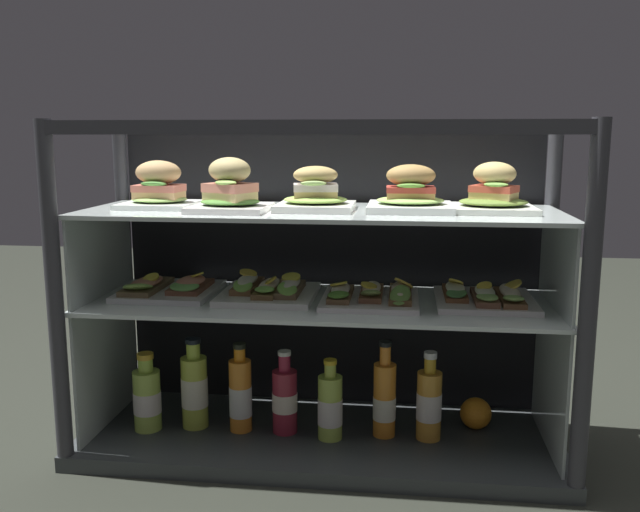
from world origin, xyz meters
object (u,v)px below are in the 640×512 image
object	(u,v)px
open_sandwich_tray_left_of_center	(168,288)
juice_bottle_back_center	(384,400)
plated_roll_sandwich_near_left_corner	(494,195)
juice_bottle_back_right	(285,399)
open_sandwich_tray_far_left	(485,297)
plated_roll_sandwich_near_right_corner	(159,189)
juice_bottle_front_left_end	(330,407)
orange_fruit_beside_bottles	(476,413)
open_sandwich_tray_far_right	(268,290)
open_sandwich_tray_near_right_corner	(372,295)
plated_roll_sandwich_mid_right	(315,195)
juice_bottle_front_second	(240,395)
juice_bottle_front_right_end	(147,398)
plated_roll_sandwich_mid_left	(410,195)
juice_bottle_back_left	(429,404)
juice_bottle_front_middle	(195,390)
plated_roll_sandwich_left_of_center	(230,191)

from	to	relation	value
open_sandwich_tray_left_of_center	juice_bottle_back_center	world-z (taller)	open_sandwich_tray_left_of_center
plated_roll_sandwich_near_left_corner	juice_bottle_back_right	bearing A→B (deg)	-177.07
plated_roll_sandwich_near_left_corner	open_sandwich_tray_far_left	distance (m)	0.25
plated_roll_sandwich_near_right_corner	open_sandwich_tray_far_left	world-z (taller)	plated_roll_sandwich_near_right_corner
juice_bottle_front_left_end	orange_fruit_beside_bottles	bearing A→B (deg)	15.68
open_sandwich_tray_far_right	open_sandwich_tray_near_right_corner	size ratio (longest dim) A/B	1.00
plated_roll_sandwich_mid_right	open_sandwich_tray_near_right_corner	distance (m)	0.29
open_sandwich_tray_left_of_center	juice_bottle_front_second	xyz separation A→B (m)	(0.20, -0.04, -0.28)
open_sandwich_tray_near_right_corner	juice_bottle_front_right_end	bearing A→B (deg)	-175.87
open_sandwich_tray_near_right_corner	open_sandwich_tray_far_left	distance (m)	0.28
plated_roll_sandwich_mid_right	plated_roll_sandwich_mid_left	size ratio (longest dim) A/B	0.91
plated_roll_sandwich_mid_left	open_sandwich_tray_far_right	distance (m)	0.44
juice_bottle_back_right	juice_bottle_back_left	size ratio (longest dim) A/B	0.95
juice_bottle_front_right_end	juice_bottle_front_left_end	world-z (taller)	juice_bottle_front_left_end
plated_roll_sandwich_near_left_corner	plated_roll_sandwich_near_right_corner	bearing A→B (deg)	179.97
juice_bottle_back_right	plated_roll_sandwich_mid_right	bearing A→B (deg)	3.82
juice_bottle_front_second	juice_bottle_front_middle	bearing A→B (deg)	176.12
open_sandwich_tray_near_right_corner	juice_bottle_back_center	distance (m)	0.28
plated_roll_sandwich_near_right_corner	plated_roll_sandwich_mid_left	bearing A→B (deg)	-0.45
open_sandwich_tray_far_right	juice_bottle_back_right	bearing A→B (deg)	-33.59
juice_bottle_front_second	juice_bottle_front_left_end	size ratio (longest dim) A/B	1.13
plated_roll_sandwich_near_right_corner	juice_bottle_front_second	xyz separation A→B (m)	(0.21, -0.03, -0.54)
plated_roll_sandwich_near_left_corner	juice_bottle_front_left_end	size ratio (longest dim) A/B	0.93
juice_bottle_front_right_end	juice_bottle_back_center	world-z (taller)	juice_bottle_back_center
orange_fruit_beside_bottles	juice_bottle_front_left_end	bearing A→B (deg)	-164.32
plated_roll_sandwich_near_left_corner	open_sandwich_tray_left_of_center	size ratio (longest dim) A/B	0.75
juice_bottle_front_second	open_sandwich_tray_left_of_center	bearing A→B (deg)	169.87
plated_roll_sandwich_mid_left	open_sandwich_tray_left_of_center	distance (m)	0.68
open_sandwich_tray_near_right_corner	juice_bottle_back_left	bearing A→B (deg)	-3.58
open_sandwich_tray_near_right_corner	juice_bottle_front_middle	xyz separation A→B (m)	(-0.47, -0.01, -0.27)
plated_roll_sandwich_mid_right	orange_fruit_beside_bottles	xyz separation A→B (m)	(0.42, 0.08, -0.58)
open_sandwich_tray_far_right	juice_bottle_front_right_end	distance (m)	0.43
open_sandwich_tray_far_left	juice_bottle_front_left_end	size ratio (longest dim) A/B	1.22
plated_roll_sandwich_left_of_center	juice_bottle_front_middle	distance (m)	0.55
juice_bottle_back_center	orange_fruit_beside_bottles	distance (m)	0.26
open_sandwich_tray_left_of_center	juice_bottle_front_right_end	size ratio (longest dim) A/B	1.24
plated_roll_sandwich_left_of_center	open_sandwich_tray_near_right_corner	distance (m)	0.44
open_sandwich_tray_far_right	juice_bottle_front_middle	size ratio (longest dim) A/B	1.05
plated_roll_sandwich_left_of_center	plated_roll_sandwich_mid_right	bearing A→B (deg)	11.98
open_sandwich_tray_far_right	juice_bottle_front_middle	distance (m)	0.34
plated_roll_sandwich_left_of_center	juice_bottle_front_second	world-z (taller)	plated_roll_sandwich_left_of_center
plated_roll_sandwich_left_of_center	juice_bottle_back_center	xyz separation A→B (m)	(0.38, 0.05, -0.54)
juice_bottle_front_left_end	plated_roll_sandwich_near_left_corner	bearing A→B (deg)	7.32
open_sandwich_tray_near_right_corner	juice_bottle_front_right_end	world-z (taller)	open_sandwich_tray_near_right_corner
plated_roll_sandwich_left_of_center	juice_bottle_front_second	size ratio (longest dim) A/B	0.79
plated_roll_sandwich_mid_left	plated_roll_sandwich_mid_right	bearing A→B (deg)	-176.02
open_sandwich_tray_far_right	juice_bottle_back_center	world-z (taller)	open_sandwich_tray_far_right
plated_roll_sandwich_mid_right	juice_bottle_front_second	distance (m)	0.56
plated_roll_sandwich_near_left_corner	open_sandwich_tray_far_left	xyz separation A→B (m)	(-0.01, -0.00, -0.25)
plated_roll_sandwich_left_of_center	juice_bottle_front_right_end	xyz separation A→B (m)	(-0.24, 0.01, -0.55)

